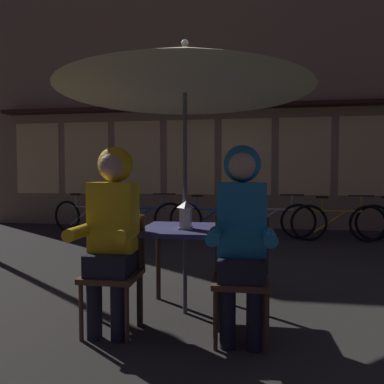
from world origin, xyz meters
The scene contains 14 objects.
ground_plane centered at (0.00, 0.00, 0.00)m, with size 60.00×60.00×0.00m, color #2D2B28.
cafe_table centered at (0.00, 0.00, 0.64)m, with size 0.72×0.72×0.74m.
patio_umbrella centered at (0.00, 0.00, 2.06)m, with size 2.10×2.10×2.31m.
lantern centered at (0.02, -0.09, 0.86)m, with size 0.11×0.11×0.23m.
chair_left centered at (-0.48, -0.37, 0.49)m, with size 0.40×0.40×0.87m.
chair_right centered at (0.48, -0.37, 0.49)m, with size 0.40×0.40×0.87m.
person_left_hooded centered at (-0.48, -0.43, 0.85)m, with size 0.45×0.56×1.40m.
person_right_hooded centered at (0.48, -0.43, 0.85)m, with size 0.45×0.56×1.40m.
shopfront_building centered at (-0.72, 5.39, 3.09)m, with size 10.00×0.93×6.20m.
bicycle_nearest centered at (-2.69, 3.89, 0.35)m, with size 1.64×0.46×0.84m.
bicycle_second centered at (-1.44, 3.79, 0.35)m, with size 1.68×0.19×0.84m.
bicycle_third centered at (-0.12, 3.79, 0.35)m, with size 1.68×0.18×0.84m.
bicycle_fourth centered at (0.99, 3.89, 0.35)m, with size 1.68×0.13×0.84m.
bicycle_fifth centered at (2.16, 3.69, 0.35)m, with size 1.68×0.10×0.84m.
Camera 1 is at (0.50, -2.96, 1.18)m, focal length 33.29 mm.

